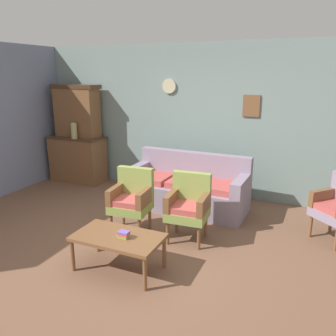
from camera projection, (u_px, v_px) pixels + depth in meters
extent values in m
plane|color=brown|center=(130.00, 256.00, 4.19)|extent=(7.68, 7.68, 0.00)
cube|color=gray|center=(201.00, 121.00, 6.14)|extent=(6.40, 0.06, 2.70)
cube|color=brown|center=(251.00, 106.00, 5.67)|extent=(0.28, 0.02, 0.36)
cylinder|color=beige|center=(169.00, 86.00, 6.17)|extent=(0.26, 0.03, 0.26)
cube|color=brown|center=(78.00, 160.00, 7.03)|extent=(1.10, 0.52, 0.90)
cube|color=#462D1B|center=(76.00, 137.00, 6.90)|extent=(1.16, 0.55, 0.03)
cube|color=brown|center=(77.00, 113.00, 6.84)|extent=(0.90, 0.36, 0.95)
cube|color=#462D1B|center=(75.00, 87.00, 6.70)|extent=(0.99, 0.38, 0.08)
cylinder|color=tan|center=(74.00, 131.00, 6.66)|extent=(0.12, 0.12, 0.32)
cube|color=gray|center=(187.00, 197.00, 5.59)|extent=(1.97, 0.85, 0.42)
cube|color=gray|center=(194.00, 166.00, 5.75)|extent=(1.95, 0.21, 0.48)
cube|color=gray|center=(241.00, 185.00, 5.13)|extent=(0.18, 0.80, 0.24)
cube|color=gray|center=(139.00, 171.00, 5.87)|extent=(0.18, 0.80, 0.24)
cube|color=#B74C47|center=(220.00, 187.00, 5.25)|extent=(0.53, 0.57, 0.10)
cube|color=#B74C47|center=(186.00, 183.00, 5.49)|extent=(0.53, 0.57, 0.10)
cube|color=#B74C47|center=(155.00, 178.00, 5.72)|extent=(0.53, 0.57, 0.10)
cube|color=#849947|center=(131.00, 207.00, 4.72)|extent=(0.56, 0.53, 0.12)
cube|color=#B74C47|center=(130.00, 201.00, 4.68)|extent=(0.48, 0.45, 0.10)
cube|color=#849947|center=(136.00, 183.00, 4.82)|extent=(0.53, 0.15, 0.46)
cube|color=brown|center=(145.00, 197.00, 4.61)|extent=(0.13, 0.49, 0.22)
cube|color=brown|center=(116.00, 194.00, 4.74)|extent=(0.13, 0.49, 0.22)
cylinder|color=brown|center=(139.00, 229.00, 4.54)|extent=(0.04, 0.04, 0.32)
cylinder|color=brown|center=(111.00, 225.00, 4.67)|extent=(0.04, 0.04, 0.32)
cylinder|color=brown|center=(150.00, 218.00, 4.89)|extent=(0.04, 0.04, 0.32)
cylinder|color=brown|center=(123.00, 214.00, 5.02)|extent=(0.04, 0.04, 0.32)
cube|color=#849947|center=(187.00, 214.00, 4.48)|extent=(0.55, 0.52, 0.12)
cube|color=#B74C47|center=(187.00, 208.00, 4.44)|extent=(0.47, 0.44, 0.10)
cube|color=#849947|center=(192.00, 189.00, 4.58)|extent=(0.53, 0.14, 0.46)
cube|color=brown|center=(204.00, 204.00, 4.36)|extent=(0.12, 0.48, 0.22)
cube|color=brown|center=(172.00, 200.00, 4.51)|extent=(0.12, 0.48, 0.22)
cylinder|color=brown|center=(199.00, 238.00, 4.30)|extent=(0.04, 0.04, 0.32)
cylinder|color=brown|center=(168.00, 233.00, 4.44)|extent=(0.04, 0.04, 0.32)
cylinder|color=brown|center=(206.00, 226.00, 4.65)|extent=(0.04, 0.04, 0.32)
cylinder|color=brown|center=(177.00, 221.00, 4.78)|extent=(0.04, 0.04, 0.32)
cube|color=gray|center=(336.00, 214.00, 4.47)|extent=(0.71, 0.71, 0.12)
cube|color=#B74C47|center=(335.00, 208.00, 4.43)|extent=(0.60, 0.60, 0.10)
cube|color=brown|center=(324.00, 197.00, 4.61)|extent=(0.38, 0.41, 0.22)
cylinder|color=brown|center=(336.00, 239.00, 4.27)|extent=(0.04, 0.04, 0.32)
cylinder|color=brown|center=(311.00, 226.00, 4.64)|extent=(0.04, 0.04, 0.32)
cylinder|color=brown|center=(331.00, 221.00, 4.78)|extent=(0.04, 0.04, 0.32)
cube|color=brown|center=(118.00, 237.00, 3.80)|extent=(1.00, 0.56, 0.04)
cylinder|color=brown|center=(98.00, 237.00, 4.25)|extent=(0.04, 0.04, 0.38)
cylinder|color=brown|center=(164.00, 252.00, 3.89)|extent=(0.04, 0.04, 0.38)
cylinder|color=brown|center=(73.00, 255.00, 3.83)|extent=(0.04, 0.04, 0.38)
cylinder|color=brown|center=(145.00, 274.00, 3.47)|extent=(0.04, 0.04, 0.38)
cube|color=#90A541|center=(123.00, 236.00, 3.75)|extent=(0.12, 0.08, 0.03)
cube|color=#D7594A|center=(124.00, 234.00, 3.74)|extent=(0.12, 0.08, 0.03)
cube|color=#7755B2|center=(124.00, 232.00, 3.73)|extent=(0.12, 0.08, 0.02)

